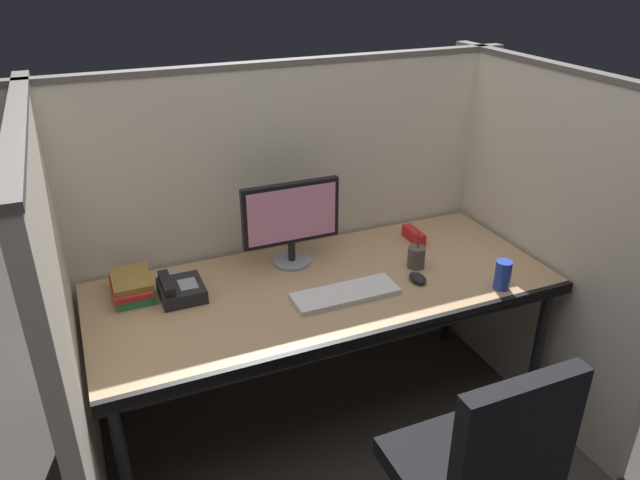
{
  "coord_description": "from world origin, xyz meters",
  "views": [
    {
      "loc": [
        -0.86,
        -1.67,
        2.0
      ],
      "look_at": [
        0.0,
        0.35,
        0.92
      ],
      "focal_mm": 33.8,
      "sensor_mm": 36.0,
      "label": 1
    }
  ],
  "objects": [
    {
      "name": "ground_plane",
      "position": [
        0.0,
        0.0,
        0.0
      ],
      "size": [
        8.0,
        8.0,
        0.0
      ],
      "primitive_type": "plane",
      "color": "#423D38"
    },
    {
      "name": "cubicle_partition_rear",
      "position": [
        0.0,
        0.74,
        0.79
      ],
      "size": [
        2.21,
        0.06,
        1.57
      ],
      "color": "beige",
      "rests_on": "ground"
    },
    {
      "name": "cubicle_partition_left",
      "position": [
        -0.99,
        0.2,
        0.79
      ],
      "size": [
        0.06,
        1.41,
        1.57
      ],
      "color": "beige",
      "rests_on": "ground"
    },
    {
      "name": "cubicle_partition_right",
      "position": [
        0.99,
        0.2,
        0.79
      ],
      "size": [
        0.06,
        1.41,
        1.57
      ],
      "color": "beige",
      "rests_on": "ground"
    },
    {
      "name": "desk",
      "position": [
        0.0,
        0.29,
        0.69
      ],
      "size": [
        1.9,
        0.8,
        0.74
      ],
      "color": "tan",
      "rests_on": "ground"
    },
    {
      "name": "monitor_center",
      "position": [
        -0.06,
        0.53,
        0.96
      ],
      "size": [
        0.43,
        0.17,
        0.37
      ],
      "color": "gray",
      "rests_on": "desk"
    },
    {
      "name": "keyboard_main",
      "position": [
        0.04,
        0.18,
        0.75
      ],
      "size": [
        0.43,
        0.15,
        0.02
      ],
      "primitive_type": "cube",
      "color": "silver",
      "rests_on": "desk"
    },
    {
      "name": "computer_mouse",
      "position": [
        0.36,
        0.17,
        0.76
      ],
      "size": [
        0.06,
        0.1,
        0.04
      ],
      "color": "black",
      "rests_on": "desk"
    },
    {
      "name": "red_stapler",
      "position": [
        0.55,
        0.51,
        0.77
      ],
      "size": [
        0.04,
        0.15,
        0.06
      ],
      "primitive_type": "cube",
      "color": "red",
      "rests_on": "desk"
    },
    {
      "name": "book_stack",
      "position": [
        -0.74,
        0.52,
        0.78
      ],
      "size": [
        0.16,
        0.23,
        0.08
      ],
      "color": "#26723F",
      "rests_on": "desk"
    },
    {
      "name": "desk_phone",
      "position": [
        -0.57,
        0.43,
        0.77
      ],
      "size": [
        0.17,
        0.19,
        0.09
      ],
      "color": "black",
      "rests_on": "desk"
    },
    {
      "name": "pen_cup",
      "position": [
        0.42,
        0.28,
        0.79
      ],
      "size": [
        0.08,
        0.08,
        0.17
      ],
      "color": "#4C4742",
      "rests_on": "desk"
    },
    {
      "name": "soda_can",
      "position": [
        0.65,
        -0.01,
        0.8
      ],
      "size": [
        0.07,
        0.07,
        0.12
      ],
      "primitive_type": "cylinder",
      "color": "#263FB2",
      "rests_on": "desk"
    }
  ]
}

